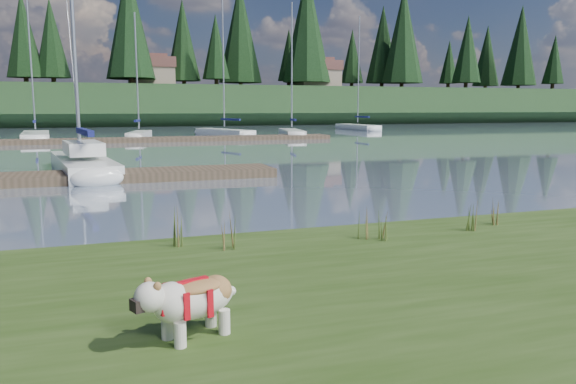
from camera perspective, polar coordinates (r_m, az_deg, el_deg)
name	(u,v)px	position (r m, az deg, el deg)	size (l,w,h in m)	color
ground	(124,142)	(40.43, -16.35, 4.87)	(200.00, 200.00, 0.00)	gray
bank	(334,361)	(5.22, 4.67, -16.70)	(60.00, 9.00, 0.35)	#324B1B
ridge	(107,106)	(83.33, -17.91, 8.28)	(200.00, 20.00, 5.00)	#1D361A
bulldog	(192,297)	(5.16, -9.68, -10.49)	(1.02, 0.65, 0.60)	silver
sailboat_main	(81,160)	(22.59, -20.32, 3.05)	(2.72, 8.54, 12.13)	white
dock_near	(27,179)	(19.55, -25.02, 1.19)	(16.00, 2.00, 0.30)	#4C3D2C
dock_far	(153,140)	(40.56, -13.52, 5.20)	(26.00, 2.20, 0.30)	#4C3D2C
sailboat_bg_1	(36,135)	(46.12, -24.23, 5.29)	(2.42, 9.17, 13.40)	white
sailboat_bg_2	(140,134)	(44.68, -14.78, 5.69)	(2.51, 6.24, 9.41)	white
sailboat_bg_3	(220,132)	(48.15, -6.91, 6.09)	(4.11, 7.96, 11.62)	white
sailboat_bg_4	(291,132)	(46.82, 0.27, 6.08)	(2.84, 7.38, 10.76)	white
sailboat_bg_5	(354,127)	(60.99, 6.76, 6.61)	(1.88, 8.34, 11.82)	white
weed_0	(227,233)	(8.22, -6.17, -4.12)	(0.17, 0.14, 0.59)	#475B23
weed_1	(365,225)	(8.89, 7.87, -3.32)	(0.17, 0.14, 0.54)	#475B23
weed_2	(470,215)	(9.85, 18.03, -2.28)	(0.17, 0.14, 0.63)	#475B23
weed_3	(176,229)	(8.47, -11.32, -3.72)	(0.17, 0.14, 0.64)	#475B23
weed_4	(385,227)	(8.89, 9.80, -3.57)	(0.17, 0.14, 0.47)	#475B23
weed_5	(494,212)	(10.56, 20.19, -1.92)	(0.17, 0.14, 0.53)	#475B23
mud_lip	(225,252)	(9.22, -6.44, -6.10)	(60.00, 0.50, 0.14)	#33281C
conifer_3	(23,35)	(83.23, -25.32, 14.26)	(4.84, 4.84, 12.25)	#382619
conifer_4	(129,22)	(77.21, -15.85, 16.27)	(6.16, 6.16, 15.10)	#382619
conifer_5	(216,47)	(82.50, -7.34, 14.42)	(3.96, 3.96, 10.35)	#382619
conifer_6	(307,26)	(84.63, 1.93, 16.49)	(7.04, 7.04, 17.00)	#382619
conifer_7	(383,45)	(92.93, 9.59, 14.55)	(5.28, 5.28, 13.20)	#382619
conifer_8	(467,49)	(96.43, 17.76, 13.65)	(4.62, 4.62, 11.77)	#382619
conifer_9	(521,45)	(106.99, 22.56, 13.60)	(5.94, 5.94, 14.62)	#382619
house_1	(151,71)	(81.84, -13.75, 11.82)	(6.30, 5.30, 4.65)	gray
house_2	(317,74)	(85.63, 2.94, 11.90)	(6.30, 5.30, 4.65)	gray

